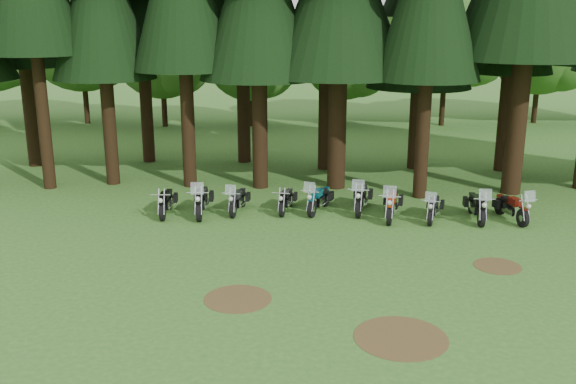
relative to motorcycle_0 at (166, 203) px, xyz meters
The scene contains 20 objects.
ground 8.38m from the motorcycle_0, 39.57° to the right, with size 120.00×120.00×0.00m, color #316321.
decid_1 23.18m from the motorcycle_0, 115.01° to the left, with size 7.91×7.69×9.88m.
decid_2 20.35m from the motorcycle_0, 101.57° to the left, with size 6.72×6.53×8.40m.
decid_3 20.28m from the motorcycle_0, 84.98° to the left, with size 6.12×5.95×7.65m.
decid_4 22.81m from the motorcycle_0, 69.06° to the left, with size 5.93×5.76×7.41m.
decid_5 25.81m from the motorcycle_0, 54.11° to the left, with size 8.45×8.21×10.56m.
decid_6 30.76m from the motorcycle_0, 45.49° to the left, with size 7.06×6.86×8.82m.
dirt_patch_0 8.12m from the motorcycle_0, 64.79° to the right, with size 1.80×1.80×0.01m, color #4C3D1E.
dirt_patch_1 11.98m from the motorcycle_0, 23.81° to the right, with size 1.40×1.40×0.01m, color #4C3D1E.
dirt_patch_2 11.95m from the motorcycle_0, 51.39° to the right, with size 2.20×2.20×0.01m, color #4C3D1E.
motorcycle_0 is the anchor object (origin of this frame).
motorcycle_1 1.35m from the motorcycle_0, ahead, with size 0.47×2.46×1.55m.
motorcycle_2 2.68m from the motorcycle_0, ahead, with size 0.58×2.13×1.33m.
motorcycle_3 4.50m from the motorcycle_0, ahead, with size 0.48×2.03×0.83m.
motorcycle_4 5.74m from the motorcycle_0, ahead, with size 1.06×2.19×1.42m.
motorcycle_5 7.35m from the motorcycle_0, ahead, with size 0.77×2.44×1.53m.
motorcycle_6 8.37m from the motorcycle_0, ahead, with size 0.80×2.43×1.53m.
motorcycle_7 9.87m from the motorcycle_0, ahead, with size 0.89×2.06×1.31m.
motorcycle_8 11.44m from the motorcycle_0, ahead, with size 0.44×2.33×1.46m.
motorcycle_9 12.69m from the motorcycle_0, ahead, with size 0.80×2.22×1.40m.
Camera 1 is at (-1.22, -17.48, 7.21)m, focal length 40.00 mm.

